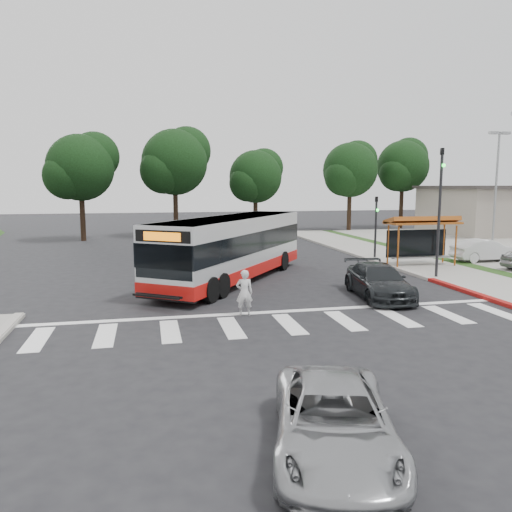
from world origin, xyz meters
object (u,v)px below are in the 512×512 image
object	(u,v)px
silver_suv_south	(334,421)
transit_bus	(232,249)
pedestrian	(244,293)
dark_sedan	(378,281)

from	to	relation	value
silver_suv_south	transit_bus	bearing A→B (deg)	102.12
pedestrian	silver_suv_south	xyz separation A→B (m)	(-0.29, -9.64, -0.22)
dark_sedan	silver_suv_south	bearing A→B (deg)	-112.63
pedestrian	dark_sedan	distance (m)	6.29
silver_suv_south	dark_sedan	bearing A→B (deg)	76.31
pedestrian	dark_sedan	xyz separation A→B (m)	(6.06, 1.67, -0.14)
transit_bus	dark_sedan	xyz separation A→B (m)	(5.35, -5.04, -0.88)
transit_bus	silver_suv_south	bearing A→B (deg)	-58.29
silver_suv_south	pedestrian	bearing A→B (deg)	103.88
transit_bus	dark_sedan	size ratio (longest dim) A/B	2.54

